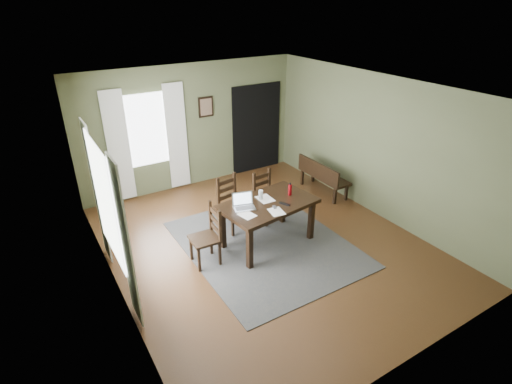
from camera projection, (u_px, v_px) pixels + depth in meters
ground at (265, 244)px, 7.05m from camera, size 5.00×6.00×0.01m
room_shell at (266, 148)px, 6.24m from camera, size 5.02×6.02×2.71m
rug at (265, 244)px, 7.04m from camera, size 2.60×3.20×0.01m
dining_table at (268, 207)px, 6.77m from camera, size 1.71×1.16×0.80m
chair_end at (208, 236)px, 6.37m from camera, size 0.46×0.46×1.00m
chair_back_left at (232, 204)px, 7.31m from camera, size 0.52×0.52×1.02m
chair_back_right at (266, 197)px, 7.61m from camera, size 0.48×0.48×0.98m
bench at (322, 174)px, 8.67m from camera, size 0.42×1.30×0.74m
laptop at (243, 204)px, 6.56m from camera, size 0.41×0.36×0.24m
computer_mouse at (274, 207)px, 6.55m from camera, size 0.07×0.09×0.03m
tv_remote at (285, 204)px, 6.66m from camera, size 0.13×0.20×0.02m
drinking_glass at (261, 195)px, 6.80m from camera, size 0.09×0.09×0.16m
water_bottle at (290, 189)px, 6.93m from camera, size 0.07×0.07×0.23m
paper_a at (247, 215)px, 6.34m from camera, size 0.26×0.31×0.00m
paper_c at (265, 199)px, 6.84m from camera, size 0.25×0.32×0.00m
paper_e at (276, 212)px, 6.44m from camera, size 0.26×0.32×0.00m
window_left at (104, 201)px, 5.40m from camera, size 0.01×1.30×1.70m
window_back at (147, 130)px, 8.20m from camera, size 1.00×0.01×1.50m
curtain_left_near at (126, 245)px, 4.90m from camera, size 0.03×0.48×2.30m
curtain_left_far at (97, 194)px, 6.15m from camera, size 0.03×0.48×2.30m
curtain_back_left at (119, 147)px, 8.00m from camera, size 0.44×0.03×2.30m
curtain_back_right at (177, 137)px, 8.58m from camera, size 0.44×0.03×2.30m
framed_picture at (206, 107)px, 8.69m from camera, size 0.34×0.03×0.44m
doorway_back at (257, 128)px, 9.62m from camera, size 1.30×0.03×2.10m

